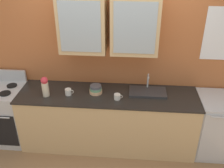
% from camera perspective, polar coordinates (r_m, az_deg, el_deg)
% --- Properties ---
extents(ground_plane, '(10.00, 10.00, 0.00)m').
position_cam_1_polar(ground_plane, '(4.16, -0.86, -12.76)').
color(ground_plane, '#936B47').
extents(back_wall_unit, '(4.33, 0.43, 2.57)m').
position_cam_1_polar(back_wall_unit, '(3.71, -0.40, 7.38)').
color(back_wall_unit, '#B76638').
rests_on(back_wall_unit, ground_plane).
extents(counter, '(2.55, 0.68, 0.88)m').
position_cam_1_polar(counter, '(3.88, -0.91, -7.87)').
color(counter, tan).
rests_on(counter, ground_plane).
extents(stove_range, '(0.64, 0.65, 1.06)m').
position_cam_1_polar(stove_range, '(4.31, -22.58, -6.12)').
color(stove_range, silver).
rests_on(stove_range, ground_plane).
extents(sink_faucet, '(0.52, 0.30, 0.25)m').
position_cam_1_polar(sink_faucet, '(3.70, 7.89, -1.65)').
color(sink_faucet, '#2D2D30').
rests_on(sink_faucet, counter).
extents(bowl_stack, '(0.18, 0.18, 0.12)m').
position_cam_1_polar(bowl_stack, '(3.65, -3.61, -1.20)').
color(bowl_stack, '#E0AD7F').
rests_on(bowl_stack, counter).
extents(vase, '(0.10, 0.10, 0.29)m').
position_cam_1_polar(vase, '(3.65, -14.59, -0.49)').
color(vase, beige).
rests_on(vase, counter).
extents(cup_near_sink, '(0.12, 0.09, 0.08)m').
position_cam_1_polar(cup_near_sink, '(3.50, 1.19, -2.83)').
color(cup_near_sink, silver).
rests_on(cup_near_sink, counter).
extents(cup_near_bowls, '(0.12, 0.09, 0.09)m').
position_cam_1_polar(cup_near_bowls, '(3.65, -9.64, -1.73)').
color(cup_near_bowls, silver).
rests_on(cup_near_bowls, counter).
extents(dishwasher, '(0.61, 0.66, 0.88)m').
position_cam_1_polar(dishwasher, '(4.06, 22.09, -8.48)').
color(dishwasher, silver).
rests_on(dishwasher, ground_plane).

